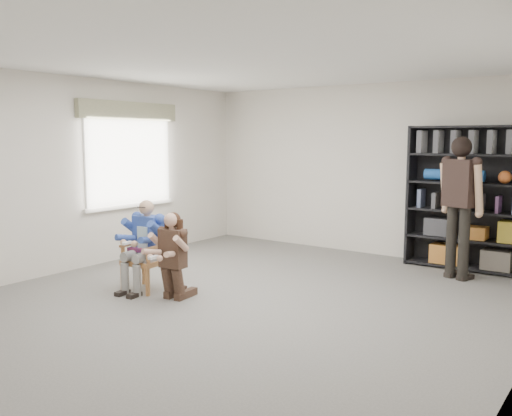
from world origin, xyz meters
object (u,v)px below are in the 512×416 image
Objects in this scene: armchair at (145,255)px; standing_man at (459,209)px; kneeling_woman at (171,256)px; bookshelf at (471,199)px; seated_man at (145,245)px.

standing_man is (3.05, 2.86, 0.52)m from armchair.
bookshelf reaches higher than kneeling_woman.
standing_man is (3.05, 2.86, 0.38)m from seated_man.
kneeling_woman is at bearing -124.14° from bookshelf.
bookshelf reaches higher than standing_man.
armchair is 4.21m from standing_man.
standing_man is at bearing 37.76° from seated_man.
seated_man is (0.00, 0.00, 0.13)m from armchair.
bookshelf is (2.45, 3.62, 0.52)m from kneeling_woman.
standing_man is at bearing 37.76° from armchair.
seated_man is 1.09× the size of kneeling_woman.
armchair is at bearing 0.00° from seated_man.
bookshelf reaches higher than armchair.
bookshelf is (3.03, 3.50, 0.60)m from armchair.
seated_man is 0.59m from kneeling_woman.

